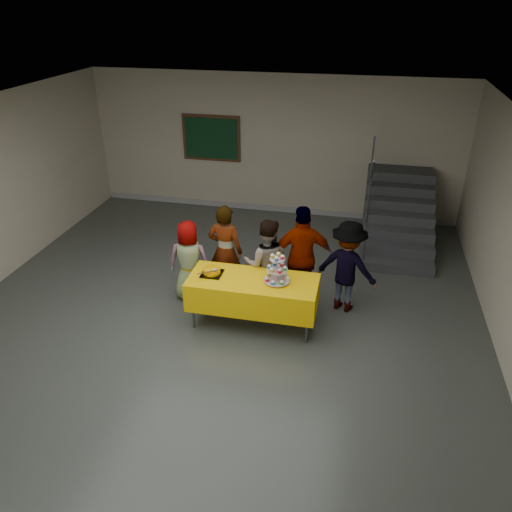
{
  "coord_description": "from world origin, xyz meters",
  "views": [
    {
      "loc": [
        1.92,
        -5.41,
        4.45
      ],
      "look_at": [
        0.55,
        0.82,
        1.05
      ],
      "focal_mm": 35.0,
      "sensor_mm": 36.0,
      "label": 1
    }
  ],
  "objects_px": {
    "schoolchild_b": "(225,251)",
    "noticeboard": "(211,138)",
    "bake_table": "(253,292)",
    "schoolchild_a": "(189,261)",
    "schoolchild_c": "(266,264)",
    "staircase": "(397,216)",
    "schoolchild_d": "(302,258)",
    "schoolchild_e": "(347,267)",
    "cupcake_stand": "(277,271)",
    "bear_cake": "(212,271)"
  },
  "relations": [
    {
      "from": "schoolchild_e",
      "to": "noticeboard",
      "type": "xyz_separation_m",
      "value": [
        -3.22,
        3.62,
        0.86
      ]
    },
    {
      "from": "schoolchild_d",
      "to": "staircase",
      "type": "height_order",
      "value": "staircase"
    },
    {
      "from": "staircase",
      "to": "schoolchild_d",
      "type": "bearing_deg",
      "value": -118.54
    },
    {
      "from": "schoolchild_a",
      "to": "cupcake_stand",
      "type": "bearing_deg",
      "value": 154.81
    },
    {
      "from": "staircase",
      "to": "bake_table",
      "type": "bearing_deg",
      "value": -121.54
    },
    {
      "from": "schoolchild_d",
      "to": "noticeboard",
      "type": "xyz_separation_m",
      "value": [
        -2.53,
        3.65,
        0.76
      ]
    },
    {
      "from": "bake_table",
      "to": "schoolchild_a",
      "type": "xyz_separation_m",
      "value": [
        -1.16,
        0.51,
        0.11
      ]
    },
    {
      "from": "bake_table",
      "to": "schoolchild_d",
      "type": "xyz_separation_m",
      "value": [
        0.62,
        0.69,
        0.28
      ]
    },
    {
      "from": "bear_cake",
      "to": "schoolchild_d",
      "type": "height_order",
      "value": "schoolchild_d"
    },
    {
      "from": "staircase",
      "to": "noticeboard",
      "type": "relative_size",
      "value": 1.85
    },
    {
      "from": "bear_cake",
      "to": "schoolchild_c",
      "type": "xyz_separation_m",
      "value": [
        0.71,
        0.54,
        -0.09
      ]
    },
    {
      "from": "schoolchild_b",
      "to": "schoolchild_d",
      "type": "bearing_deg",
      "value": -178.0
    },
    {
      "from": "schoolchild_a",
      "to": "noticeboard",
      "type": "distance_m",
      "value": 4.01
    },
    {
      "from": "noticeboard",
      "to": "schoolchild_a",
      "type": "bearing_deg",
      "value": -78.79
    },
    {
      "from": "schoolchild_a",
      "to": "staircase",
      "type": "distance_m",
      "value": 4.46
    },
    {
      "from": "cupcake_stand",
      "to": "schoolchild_d",
      "type": "distance_m",
      "value": 0.74
    },
    {
      "from": "noticeboard",
      "to": "bake_table",
      "type": "bearing_deg",
      "value": -66.21
    },
    {
      "from": "schoolchild_c",
      "to": "staircase",
      "type": "xyz_separation_m",
      "value": [
        2.07,
        2.95,
        -0.25
      ]
    },
    {
      "from": "schoolchild_a",
      "to": "schoolchild_b",
      "type": "xyz_separation_m",
      "value": [
        0.53,
        0.24,
        0.11
      ]
    },
    {
      "from": "bear_cake",
      "to": "noticeboard",
      "type": "height_order",
      "value": "noticeboard"
    },
    {
      "from": "bake_table",
      "to": "staircase",
      "type": "relative_size",
      "value": 0.78
    },
    {
      "from": "bake_table",
      "to": "schoolchild_e",
      "type": "bearing_deg",
      "value": 29.14
    },
    {
      "from": "bake_table",
      "to": "schoolchild_b",
      "type": "distance_m",
      "value": 1.0
    },
    {
      "from": "bear_cake",
      "to": "schoolchild_e",
      "type": "bearing_deg",
      "value": 20.06
    },
    {
      "from": "cupcake_stand",
      "to": "noticeboard",
      "type": "bearing_deg",
      "value": 117.58
    },
    {
      "from": "schoolchild_e",
      "to": "staircase",
      "type": "height_order",
      "value": "staircase"
    },
    {
      "from": "bake_table",
      "to": "schoolchild_a",
      "type": "height_order",
      "value": "schoolchild_a"
    },
    {
      "from": "schoolchild_e",
      "to": "staircase",
      "type": "distance_m",
      "value": 2.92
    },
    {
      "from": "bear_cake",
      "to": "schoolchild_d",
      "type": "bearing_deg",
      "value": 28.16
    },
    {
      "from": "cupcake_stand",
      "to": "schoolchild_b",
      "type": "xyz_separation_m",
      "value": [
        -0.97,
        0.74,
        -0.16
      ]
    },
    {
      "from": "cupcake_stand",
      "to": "schoolchild_e",
      "type": "xyz_separation_m",
      "value": [
        0.96,
        0.71,
        -0.21
      ]
    },
    {
      "from": "cupcake_stand",
      "to": "staircase",
      "type": "distance_m",
      "value": 3.96
    },
    {
      "from": "schoolchild_c",
      "to": "staircase",
      "type": "bearing_deg",
      "value": -134.53
    },
    {
      "from": "schoolchild_a",
      "to": "schoolchild_e",
      "type": "bearing_deg",
      "value": 178.21
    },
    {
      "from": "bake_table",
      "to": "schoolchild_c",
      "type": "distance_m",
      "value": 0.59
    },
    {
      "from": "cupcake_stand",
      "to": "schoolchild_b",
      "type": "distance_m",
      "value": 1.23
    },
    {
      "from": "schoolchild_a",
      "to": "noticeboard",
      "type": "bearing_deg",
      "value": -85.53
    },
    {
      "from": "cupcake_stand",
      "to": "schoolchild_d",
      "type": "bearing_deg",
      "value": 68.06
    },
    {
      "from": "bear_cake",
      "to": "schoolchild_c",
      "type": "bearing_deg",
      "value": 37.24
    },
    {
      "from": "bear_cake",
      "to": "staircase",
      "type": "distance_m",
      "value": 4.47
    },
    {
      "from": "schoolchild_b",
      "to": "noticeboard",
      "type": "relative_size",
      "value": 1.2
    },
    {
      "from": "cupcake_stand",
      "to": "staircase",
      "type": "bearing_deg",
      "value": 62.68
    },
    {
      "from": "bake_table",
      "to": "cupcake_stand",
      "type": "distance_m",
      "value": 0.52
    },
    {
      "from": "schoolchild_e",
      "to": "bake_table",
      "type": "bearing_deg",
      "value": 46.77
    },
    {
      "from": "schoolchild_a",
      "to": "schoolchild_c",
      "type": "bearing_deg",
      "value": 175.41
    },
    {
      "from": "bear_cake",
      "to": "schoolchild_a",
      "type": "bearing_deg",
      "value": 137.27
    },
    {
      "from": "schoolchild_b",
      "to": "bake_table",
      "type": "bearing_deg",
      "value": 134.56
    },
    {
      "from": "bear_cake",
      "to": "noticeboard",
      "type": "distance_m",
      "value": 4.57
    },
    {
      "from": "schoolchild_c",
      "to": "schoolchild_d",
      "type": "distance_m",
      "value": 0.56
    },
    {
      "from": "bake_table",
      "to": "schoolchild_d",
      "type": "relative_size",
      "value": 1.12
    }
  ]
}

